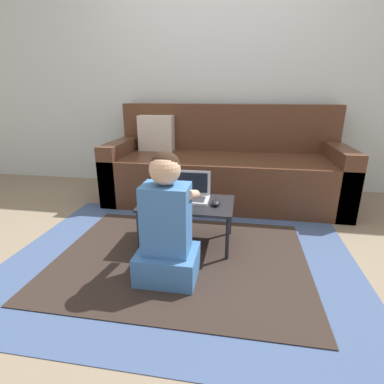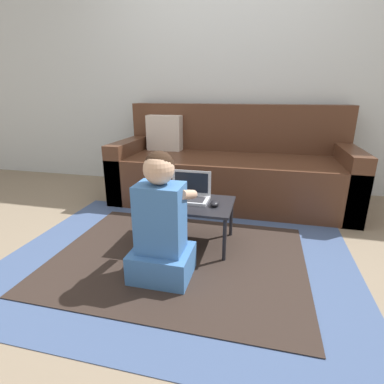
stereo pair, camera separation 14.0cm
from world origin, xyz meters
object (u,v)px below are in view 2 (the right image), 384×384
Objects in this scene: laptop_desk at (187,206)px; computer_mouse at (215,203)px; couch at (230,169)px; laptop at (189,195)px; person_seated at (161,226)px.

laptop_desk is 0.21m from computer_mouse.
couch reaches higher than laptop.
laptop_desk is 2.25× the size of laptop.
computer_mouse is at bearing -5.37° from laptop_desk.
laptop_desk is at bearing 174.63° from computer_mouse.
computer_mouse is at bearing -19.91° from laptop.
laptop reaches higher than computer_mouse.
computer_mouse is (0.20, -0.02, 0.05)m from laptop_desk.
person_seated is (-0.04, -0.48, -0.02)m from laptop.
person_seated is at bearing -119.57° from computer_mouse.
laptop is 0.21m from computer_mouse.
laptop is at bearing 160.09° from computer_mouse.
laptop is (-0.17, -0.98, 0.04)m from couch.
computer_mouse is at bearing -88.93° from couch.
person_seated is (-0.23, -0.41, -0.01)m from computer_mouse.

